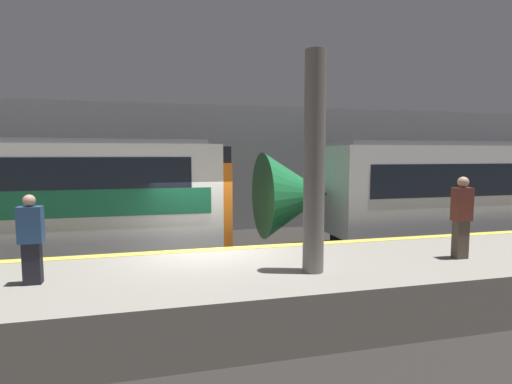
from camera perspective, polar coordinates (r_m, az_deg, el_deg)
The scene contains 6 objects.
ground_plane at distance 9.81m, azimuth -7.02°, elevation -13.80°, with size 120.00×120.00×0.00m, color #282623.
platform at distance 8.00m, azimuth -5.45°, elevation -14.44°, with size 40.00×3.51×1.03m.
station_rear_barrier at distance 16.63m, azimuth -10.31°, elevation 3.27°, with size 50.00×0.15×5.24m.
support_pillar_near at distance 7.44m, azimuth 8.33°, elevation 4.07°, with size 0.39×0.39×4.08m.
person_waiting at distance 9.47m, azimuth 27.30°, elevation -2.97°, with size 0.38×0.24×1.74m.
person_walking at distance 7.78m, azimuth -29.45°, elevation -5.71°, with size 0.38×0.24×1.54m.
Camera 1 is at (-1.12, -9.20, 3.23)m, focal length 28.00 mm.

